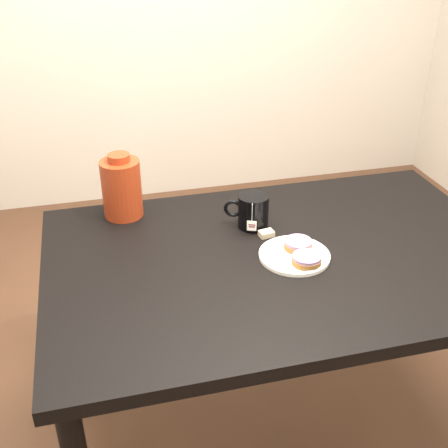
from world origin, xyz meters
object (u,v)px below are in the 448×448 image
object	(u,v)px
table	(281,276)
bagel_front	(307,260)
teabag_pouch	(266,234)
plate	(294,255)
mug	(252,211)
bagel_package	(122,188)
bagel_back	(298,244)

from	to	relation	value
table	bagel_front	size ratio (longest dim) A/B	11.94
teabag_pouch	bagel_front	bearing A→B (deg)	-73.22
table	plate	distance (m)	0.10
table	teabag_pouch	size ratio (longest dim) A/B	31.11
table	bagel_front	bearing A→B (deg)	-63.02
bagel_front	mug	bearing A→B (deg)	107.52
mug	teabag_pouch	world-z (taller)	mug
mug	bagel_package	xyz separation A→B (m)	(-0.39, 0.18, 0.05)
plate	teabag_pouch	bearing A→B (deg)	107.40
table	bagel_back	world-z (taller)	bagel_back
table	mug	size ratio (longest dim) A/B	9.04
table	mug	distance (m)	0.23
plate	teabag_pouch	distance (m)	0.14
bagel_front	teabag_pouch	world-z (taller)	bagel_front
bagel_back	teabag_pouch	xyz separation A→B (m)	(-0.06, 0.11, -0.02)
table	plate	xyz separation A→B (m)	(0.03, -0.03, 0.09)
bagel_back	bagel_package	distance (m)	0.61
mug	teabag_pouch	distance (m)	0.09
bagel_back	bagel_front	world-z (taller)	same
table	bagel_back	bearing A→B (deg)	-0.73
bagel_front	teabag_pouch	xyz separation A→B (m)	(-0.06, 0.19, -0.02)
bagel_back	mug	distance (m)	0.20
table	plate	world-z (taller)	plate
plate	teabag_pouch	world-z (taller)	teabag_pouch
plate	bagel_back	distance (m)	0.04
bagel_package	bagel_front	bearing A→B (deg)	-42.81
bagel_back	plate	bearing A→B (deg)	-127.83
table	bagel_package	bearing A→B (deg)	140.49
teabag_pouch	bagel_package	size ratio (longest dim) A/B	0.21
mug	teabag_pouch	size ratio (longest dim) A/B	3.44
bagel_package	teabag_pouch	bearing A→B (deg)	-30.84
table	plate	size ratio (longest dim) A/B	6.67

